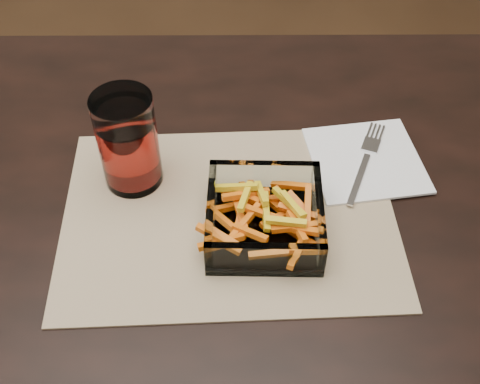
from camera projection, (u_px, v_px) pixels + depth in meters
name	position (u px, v px, depth m)	size (l,w,h in m)	color
dining_table	(137.00, 262.00, 0.87)	(1.60, 0.90, 0.75)	black
placemat	(229.00, 215.00, 0.82)	(0.45, 0.33, 0.00)	tan
glass_bowl	(264.00, 219.00, 0.78)	(0.15, 0.15, 0.06)	white
tumbler	(128.00, 144.00, 0.81)	(0.08, 0.08, 0.14)	white
napkin	(366.00, 160.00, 0.89)	(0.16, 0.16, 0.00)	white
fork	(366.00, 159.00, 0.88)	(0.08, 0.17, 0.00)	silver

